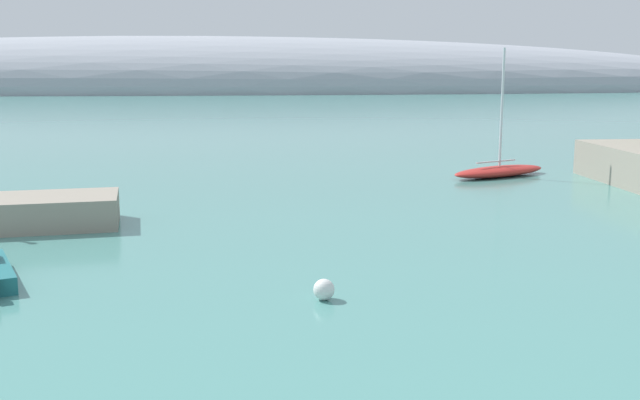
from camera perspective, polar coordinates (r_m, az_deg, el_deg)
distant_ridge at (r=219.86m, az=-10.17°, el=8.06°), size 356.38×61.94×30.54m
sailboat_red_near_shore at (r=54.17m, az=13.32°, el=2.20°), size 8.04×5.23×8.82m
mooring_buoy_white at (r=25.38m, az=0.30°, el=-6.75°), size 0.72×0.72×0.72m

